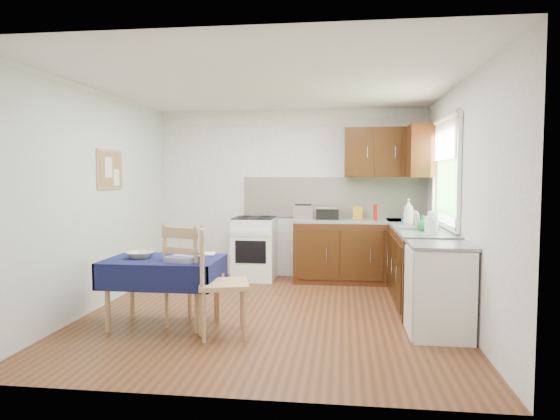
# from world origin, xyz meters

# --- Properties ---
(floor) EXTENTS (4.20, 4.20, 0.00)m
(floor) POSITION_xyz_m (0.00, 0.00, 0.00)
(floor) COLOR #4F2B15
(floor) RESTS_ON ground
(ceiling) EXTENTS (4.00, 4.20, 0.02)m
(ceiling) POSITION_xyz_m (0.00, 0.00, 2.50)
(ceiling) COLOR white
(ceiling) RESTS_ON wall_back
(wall_back) EXTENTS (4.00, 0.02, 2.50)m
(wall_back) POSITION_xyz_m (0.00, 2.10, 1.25)
(wall_back) COLOR silver
(wall_back) RESTS_ON ground
(wall_front) EXTENTS (4.00, 0.02, 2.50)m
(wall_front) POSITION_xyz_m (0.00, -2.10, 1.25)
(wall_front) COLOR silver
(wall_front) RESTS_ON ground
(wall_left) EXTENTS (0.02, 4.20, 2.50)m
(wall_left) POSITION_xyz_m (-2.00, 0.00, 1.25)
(wall_left) COLOR silver
(wall_left) RESTS_ON ground
(wall_right) EXTENTS (0.02, 4.20, 2.50)m
(wall_right) POSITION_xyz_m (2.00, 0.00, 1.25)
(wall_right) COLOR silver
(wall_right) RESTS_ON ground
(base_cabinets) EXTENTS (1.90, 2.30, 0.86)m
(base_cabinets) POSITION_xyz_m (1.36, 1.26, 0.43)
(base_cabinets) COLOR black
(base_cabinets) RESTS_ON ground
(worktop_back) EXTENTS (1.90, 0.60, 0.04)m
(worktop_back) POSITION_xyz_m (1.05, 1.80, 0.88)
(worktop_back) COLOR gray
(worktop_back) RESTS_ON base_cabinets
(worktop_right) EXTENTS (0.60, 1.70, 0.04)m
(worktop_right) POSITION_xyz_m (1.70, 0.65, 0.88)
(worktop_right) COLOR gray
(worktop_right) RESTS_ON base_cabinets
(worktop_corner) EXTENTS (0.60, 0.60, 0.04)m
(worktop_corner) POSITION_xyz_m (1.70, 1.80, 0.88)
(worktop_corner) COLOR gray
(worktop_corner) RESTS_ON base_cabinets
(splashback) EXTENTS (2.70, 0.02, 0.60)m
(splashback) POSITION_xyz_m (0.65, 2.08, 1.20)
(splashback) COLOR white
(splashback) RESTS_ON wall_back
(upper_cabinets) EXTENTS (1.20, 0.85, 0.70)m
(upper_cabinets) POSITION_xyz_m (1.52, 1.80, 1.85)
(upper_cabinets) COLOR black
(upper_cabinets) RESTS_ON wall_back
(stove) EXTENTS (0.60, 0.61, 0.92)m
(stove) POSITION_xyz_m (-0.50, 1.80, 0.46)
(stove) COLOR white
(stove) RESTS_ON ground
(window) EXTENTS (0.04, 1.48, 1.26)m
(window) POSITION_xyz_m (1.97, 0.70, 1.65)
(window) COLOR #325B25
(window) RESTS_ON wall_right
(fridge) EXTENTS (0.58, 0.60, 0.89)m
(fridge) POSITION_xyz_m (1.70, -0.55, 0.44)
(fridge) COLOR white
(fridge) RESTS_ON ground
(corkboard) EXTENTS (0.04, 0.62, 0.47)m
(corkboard) POSITION_xyz_m (-1.97, 0.30, 1.60)
(corkboard) COLOR #A47A52
(corkboard) RESTS_ON wall_left
(dining_table) EXTENTS (1.14, 0.77, 0.69)m
(dining_table) POSITION_xyz_m (-1.01, -0.54, 0.58)
(dining_table) COLOR #0E1538
(dining_table) RESTS_ON ground
(chair_far) EXTENTS (0.59, 0.59, 1.04)m
(chair_far) POSITION_xyz_m (-0.74, -0.55, 0.55)
(chair_far) COLOR #A47A52
(chair_far) RESTS_ON ground
(chair_near) EXTENTS (0.57, 0.57, 1.04)m
(chair_near) POSITION_xyz_m (-0.38, -0.80, 0.55)
(chair_near) COLOR #A47A52
(chair_near) RESTS_ON ground
(toaster) EXTENTS (0.28, 0.17, 0.22)m
(toaster) POSITION_xyz_m (0.22, 1.77, 1.00)
(toaster) COLOR #BABABF
(toaster) RESTS_ON worktop_back
(sandwich_press) EXTENTS (0.31, 0.27, 0.18)m
(sandwich_press) POSITION_xyz_m (0.57, 1.80, 0.99)
(sandwich_press) COLOR black
(sandwich_press) RESTS_ON worktop_back
(sauce_bottle) EXTENTS (0.05, 0.05, 0.23)m
(sauce_bottle) POSITION_xyz_m (1.23, 1.68, 1.01)
(sauce_bottle) COLOR #B8120E
(sauce_bottle) RESTS_ON worktop_back
(yellow_packet) EXTENTS (0.14, 0.10, 0.18)m
(yellow_packet) POSITION_xyz_m (1.00, 1.93, 0.99)
(yellow_packet) COLOR gold
(yellow_packet) RESTS_ON worktop_back
(dish_rack) EXTENTS (0.45, 0.34, 0.21)m
(dish_rack) POSITION_xyz_m (1.66, 0.66, 0.92)
(dish_rack) COLOR gray
(dish_rack) RESTS_ON worktop_right
(kettle) EXTENTS (0.14, 0.14, 0.24)m
(kettle) POSITION_xyz_m (1.75, 0.25, 1.01)
(kettle) COLOR white
(kettle) RESTS_ON worktop_right
(cup) EXTENTS (0.17, 0.17, 0.10)m
(cup) POSITION_xyz_m (1.67, 1.66, 0.95)
(cup) COLOR white
(cup) RESTS_ON worktop_back
(soap_bottle_a) EXTENTS (0.14, 0.14, 0.33)m
(soap_bottle_a) POSITION_xyz_m (1.61, 1.10, 1.07)
(soap_bottle_a) COLOR white
(soap_bottle_a) RESTS_ON worktop_right
(soap_bottle_b) EXTENTS (0.11, 0.10, 0.18)m
(soap_bottle_b) POSITION_xyz_m (1.60, 1.29, 0.99)
(soap_bottle_b) COLOR #1E55B1
(soap_bottle_b) RESTS_ON worktop_right
(soap_bottle_c) EXTENTS (0.19, 0.19, 0.18)m
(soap_bottle_c) POSITION_xyz_m (1.68, 0.42, 0.99)
(soap_bottle_c) COLOR #268B41
(soap_bottle_c) RESTS_ON worktop_right
(plate_bowl) EXTENTS (0.29, 0.29, 0.07)m
(plate_bowl) POSITION_xyz_m (-1.25, -0.54, 0.72)
(plate_bowl) COLOR beige
(plate_bowl) RESTS_ON dining_table
(book) EXTENTS (0.18, 0.23, 0.02)m
(book) POSITION_xyz_m (-0.71, -0.26, 0.69)
(book) COLOR white
(book) RESTS_ON dining_table
(spice_jar) EXTENTS (0.04, 0.04, 0.09)m
(spice_jar) POSITION_xyz_m (-0.94, -0.45, 0.73)
(spice_jar) COLOR green
(spice_jar) RESTS_ON dining_table
(tea_towel) EXTENTS (0.34, 0.30, 0.05)m
(tea_towel) POSITION_xyz_m (-0.76, -0.69, 0.71)
(tea_towel) COLOR #282994
(tea_towel) RESTS_ON dining_table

